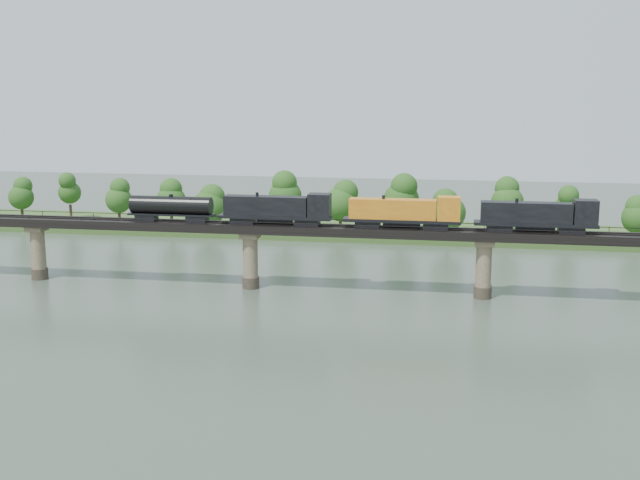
# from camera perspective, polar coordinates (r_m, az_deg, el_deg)

# --- Properties ---
(ground) EXTENTS (400.00, 400.00, 0.00)m
(ground) POSITION_cam_1_polar(r_m,az_deg,el_deg) (114.09, -8.74, -7.09)
(ground) COLOR #344335
(ground) RESTS_ON ground
(far_bank) EXTENTS (300.00, 24.00, 1.60)m
(far_bank) POSITION_cam_1_polar(r_m,az_deg,el_deg) (194.04, -0.87, 0.80)
(far_bank) COLOR #315120
(far_bank) RESTS_ON ground
(bridge) EXTENTS (236.00, 30.00, 11.50)m
(bridge) POSITION_cam_1_polar(r_m,az_deg,el_deg) (140.45, -4.97, -1.26)
(bridge) COLOR #473A2D
(bridge) RESTS_ON ground
(bridge_superstructure) EXTENTS (220.00, 4.90, 0.75)m
(bridge_superstructure) POSITION_cam_1_polar(r_m,az_deg,el_deg) (139.25, -5.02, 1.29)
(bridge_superstructure) COLOR black
(bridge_superstructure) RESTS_ON bridge
(far_treeline) EXTENTS (289.06, 17.54, 13.60)m
(far_treeline) POSITION_cam_1_polar(r_m,az_deg,el_deg) (190.12, -3.56, 3.02)
(far_treeline) COLOR #382619
(far_treeline) RESTS_ON far_bank
(freight_train) EXTENTS (79.74, 3.11, 5.49)m
(freight_train) POSITION_cam_1_polar(r_m,az_deg,el_deg) (135.33, 2.85, 2.04)
(freight_train) COLOR black
(freight_train) RESTS_ON bridge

